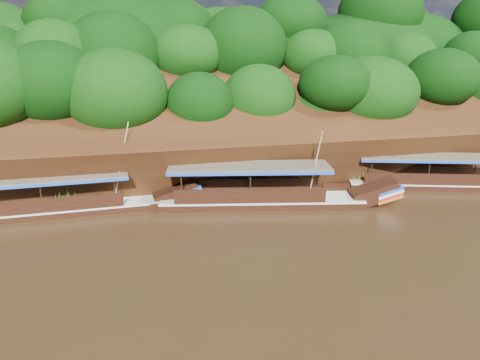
% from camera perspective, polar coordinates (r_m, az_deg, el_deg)
% --- Properties ---
extents(ground, '(160.00, 160.00, 0.00)m').
position_cam_1_polar(ground, '(24.62, 9.98, -8.13)').
color(ground, black).
rests_on(ground, ground).
extents(riverbank, '(120.00, 30.06, 19.40)m').
position_cam_1_polar(riverbank, '(44.86, -1.91, 5.66)').
color(riverbank, black).
rests_on(riverbank, ground).
extents(boat_0, '(14.38, 6.35, 5.96)m').
position_cam_1_polar(boat_0, '(37.15, 23.66, -0.06)').
color(boat_0, black).
rests_on(boat_0, ground).
extents(boat_1, '(15.58, 5.42, 5.55)m').
position_cam_1_polar(boat_1, '(30.36, 4.16, -1.97)').
color(boat_1, black).
rests_on(boat_1, ground).
extents(boat_2, '(15.28, 2.73, 5.93)m').
position_cam_1_polar(boat_2, '(30.82, -19.78, -2.76)').
color(boat_2, black).
rests_on(boat_2, ground).
extents(reeds, '(48.15, 1.99, 2.01)m').
position_cam_1_polar(reeds, '(32.09, -0.43, -0.44)').
color(reeds, '#225916').
rests_on(reeds, ground).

